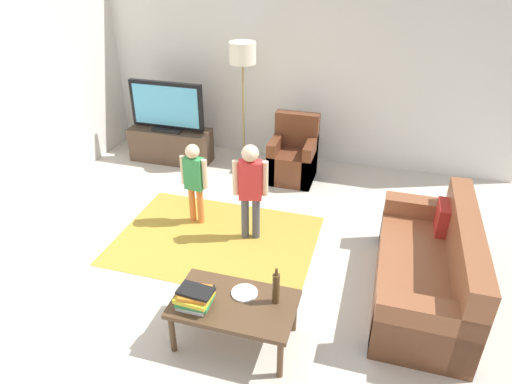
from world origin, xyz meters
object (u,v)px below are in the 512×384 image
Objects in this scene: armchair at (293,158)px; child_center at (250,184)px; tv_stand at (171,145)px; couch at (432,273)px; child_near_tv at (194,177)px; book_stack at (195,298)px; tv_remote at (204,286)px; bottle at (276,288)px; floor_lamp at (243,60)px; tv at (167,107)px; coffee_table at (234,307)px; plate at (245,293)px.

armchair is 1.62m from child_center.
tv_stand is 0.67× the size of couch.
child_near_tv is 0.72m from child_center.
child_near_tv is 1.89m from book_stack.
bottle is at bearing -4.84° from tv_remote.
tv_remote is (-0.02, 0.22, -0.07)m from book_stack.
book_stack is 1.77× the size of tv_remote.
floor_lamp reaches higher than armchair.
couch is 1.59× the size of child_center.
child_near_tv is (1.03, -1.48, 0.36)m from tv_stand.
book_stack is (0.74, -1.74, -0.10)m from child_near_tv.
tv is 1.10× the size of child_near_tv.
bottle is at bearing -144.02° from couch.
armchair reaches higher than bottle.
floor_lamp is 1.78× the size of coffee_table.
child_near_tv is 2.96× the size of bottle.
couch is 1.58m from bottle.
floor_lamp is at bearing 112.11° from bottle.
tv_stand is 1.20× the size of coffee_table.
floor_lamp is 3.40m from tv_remote.
tv is at bearing 128.66° from bottle.
child_near_tv is 1.00× the size of coffee_table.
plate is (2.11, -2.95, -0.42)m from tv.
book_stack is at bearing -159.65° from bottle.
child_center reaches higher than armchair.
floor_lamp reaches higher than child_near_tv.
couch is 2.19m from book_stack.
child_center reaches higher than bottle.
tv_stand is 2.41m from child_center.
child_near_tv is at bearing 166.97° from couch.
couch is 2.69m from child_near_tv.
couch is at bearing 31.40° from book_stack.
floor_lamp is 1.57× the size of child_center.
coffee_table is at bearing -77.99° from child_center.
child_near_tv is 4.54× the size of plate.
child_center is at bearing -10.33° from child_near_tv.
floor_lamp reaches higher than tv.
book_stack is (0.67, -3.37, -1.04)m from floor_lamp.
tv is 2.36m from child_center.
tv_stand is 1.33× the size of armchair.
tv reaches higher than coffee_table.
tv_remote is (0.72, -1.51, -0.17)m from child_near_tv.
tv reaches higher than child_center.
bottle is at bearing -48.38° from child_near_tv.
coffee_table is at bearing -56.37° from tv_stand.
armchair is 1.49m from floor_lamp.
bottle is at bearing -67.89° from floor_lamp.
tv is 0.62× the size of floor_lamp.
plate is (0.22, -2.93, 0.13)m from armchair.
couch is 1.80× the size of coffee_table.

